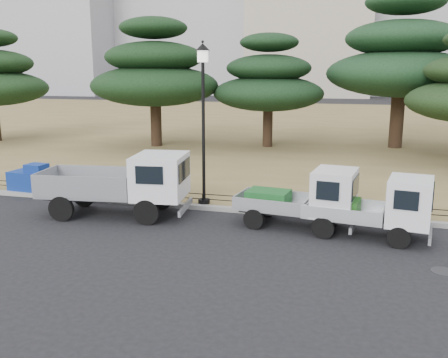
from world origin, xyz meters
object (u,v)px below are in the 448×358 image
(street_lamp, at_px, (203,97))
(tarp_pile, at_px, (33,179))
(truck_large, at_px, (123,182))
(truck_kei_front, at_px, (305,198))
(truck_kei_rear, at_px, (377,207))

(street_lamp, height_order, tarp_pile, street_lamp)
(truck_large, distance_m, truck_kei_front, 6.12)
(truck_large, xyz_separation_m, truck_kei_rear, (8.26, -0.17, -0.26))
(truck_large, bearing_deg, truck_kei_front, -4.90)
(truck_kei_front, bearing_deg, truck_kei_rear, -2.82)
(truck_large, distance_m, truck_kei_rear, 8.27)
(truck_kei_rear, relative_size, tarp_pile, 2.17)
(street_lamp, xyz_separation_m, tarp_pile, (-7.30, 0.27, -3.37))
(truck_kei_front, xyz_separation_m, street_lamp, (-3.77, 1.49, 2.99))
(truck_large, bearing_deg, truck_kei_rear, -8.06)
(truck_large, relative_size, street_lamp, 0.91)
(truck_large, height_order, truck_kei_front, truck_large)
(street_lamp, relative_size, tarp_pile, 3.25)
(tarp_pile, bearing_deg, street_lamp, -2.14)
(truck_kei_rear, xyz_separation_m, tarp_pile, (-13.22, 2.15, -0.35))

